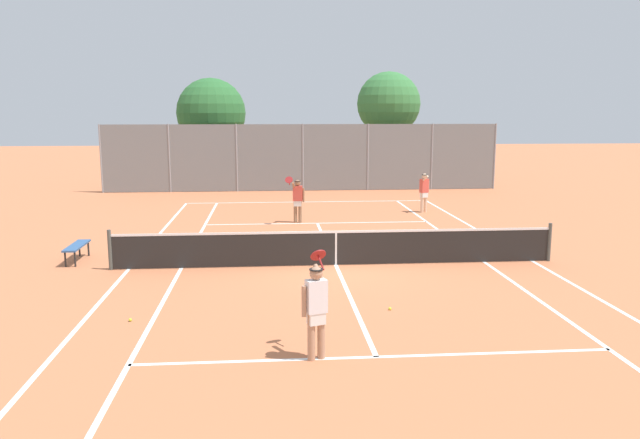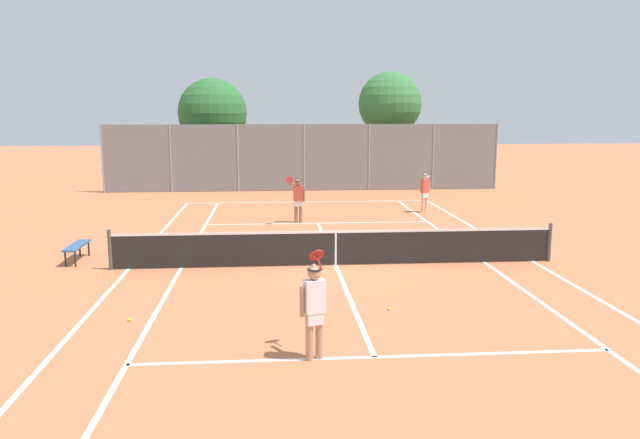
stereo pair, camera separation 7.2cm
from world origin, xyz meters
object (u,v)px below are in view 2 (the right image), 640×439
loose_tennis_ball_0 (241,237)px  loose_tennis_ball_3 (129,320)px  tree_behind_right (389,105)px  tennis_net (336,247)px  loose_tennis_ball_2 (389,309)px  tree_behind_left (211,115)px  loose_tennis_ball_1 (261,238)px  player_far_right (425,190)px  courtside_bench (77,247)px  player_far_left (298,198)px  player_near_side (314,306)px

loose_tennis_ball_0 → loose_tennis_ball_3: size_ratio=1.00×
loose_tennis_ball_0 → tree_behind_right: size_ratio=0.01×
loose_tennis_ball_3 → tennis_net: bearing=42.6°
loose_tennis_ball_2 → tennis_net: bearing=100.4°
loose_tennis_ball_3 → tree_behind_left: (-0.45, 23.58, 3.85)m
loose_tennis_ball_1 → tree_behind_left: bearing=100.7°
loose_tennis_ball_1 → tree_behind_right: 16.96m
player_far_right → courtside_bench: 13.89m
player_far_right → tree_behind_left: (-9.58, 10.81, 2.97)m
loose_tennis_ball_1 → tree_behind_right: bearing=64.8°
loose_tennis_ball_1 → loose_tennis_ball_2: 8.14m
loose_tennis_ball_2 → tree_behind_right: tree_behind_right is taller
loose_tennis_ball_0 → loose_tennis_ball_2: (3.45, -7.74, 0.00)m
player_far_left → courtside_bench: bearing=-139.0°
player_far_left → courtside_bench: player_far_left is taller
loose_tennis_ball_1 → loose_tennis_ball_0: bearing=172.1°
courtside_bench → tree_behind_left: bearing=83.5°
loose_tennis_ball_2 → tree_behind_left: tree_behind_left is taller
player_far_left → loose_tennis_ball_3: (-3.84, -10.80, -0.89)m
loose_tennis_ball_1 → player_near_side: bearing=-84.1°
tennis_net → tree_behind_left: 20.30m
tennis_net → player_near_side: (-1.03, -6.39, 0.42)m
player_far_left → player_far_right: size_ratio=1.11×
player_far_right → tree_behind_left: 14.75m
loose_tennis_ball_3 → player_far_left: bearing=70.4°
loose_tennis_ball_3 → loose_tennis_ball_1: bearing=72.5°
player_far_right → tree_behind_left: tree_behind_left is taller
courtside_bench → tree_behind_right: 21.61m
loose_tennis_ball_1 → loose_tennis_ball_3: bearing=-107.5°
player_far_right → loose_tennis_ball_2: 13.10m
tennis_net → tree_behind_left: (-5.01, 19.38, 3.38)m
loose_tennis_ball_0 → courtside_bench: 5.19m
courtside_bench → tree_behind_right: bearing=55.6°
tennis_net → loose_tennis_ball_2: 4.01m
player_far_left → player_far_right: bearing=20.4°
player_far_left → tennis_net: bearing=-83.8°
player_far_left → tree_behind_left: size_ratio=0.30×
loose_tennis_ball_0 → courtside_bench: size_ratio=0.04×
tree_behind_right → player_far_left: bearing=-115.2°
loose_tennis_ball_3 → loose_tennis_ball_0: bearing=77.2°
player_far_left → loose_tennis_ball_0: bearing=-125.9°
tennis_net → tree_behind_right: size_ratio=1.91×
tree_behind_left → tree_behind_right: tree_behind_right is taller
courtside_bench → tree_behind_left: tree_behind_left is taller
player_near_side → loose_tennis_ball_2: bearing=54.7°
tree_behind_left → player_near_side: bearing=-81.2°
tennis_net → loose_tennis_ball_1: tennis_net is taller
player_far_left → loose_tennis_ball_3: bearing=-109.6°
player_far_left → courtside_bench: 8.48m
tennis_net → courtside_bench: bearing=171.6°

